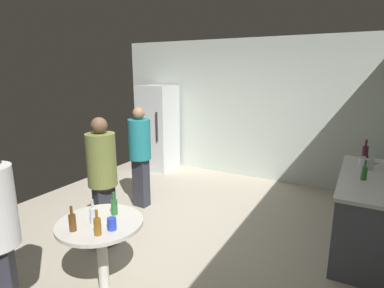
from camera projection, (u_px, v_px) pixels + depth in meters
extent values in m
cube|color=#B2A893|center=(170.00, 232.00, 4.26)|extent=(5.20, 5.20, 0.10)
cube|color=beige|center=(241.00, 109.00, 6.18)|extent=(5.32, 0.06, 2.70)
cube|color=silver|center=(158.00, 128.00, 6.72)|extent=(0.70, 0.65, 1.80)
cube|color=#262628|center=(157.00, 127.00, 6.31)|extent=(0.03, 0.03, 0.60)
cube|color=#4C515B|center=(365.00, 213.00, 3.76)|extent=(0.60, 1.76, 0.86)
cube|color=silver|center=(370.00, 178.00, 3.65)|extent=(0.64, 1.80, 0.04)
cylinder|color=#B2B2B7|center=(366.00, 163.00, 3.92)|extent=(0.17, 0.17, 0.14)
sphere|color=black|center=(367.00, 156.00, 3.90)|extent=(0.04, 0.04, 0.04)
cone|color=#B2B2B7|center=(377.00, 163.00, 3.87)|extent=(0.09, 0.04, 0.06)
cylinder|color=#3F141E|center=(365.00, 154.00, 4.19)|extent=(0.08, 0.08, 0.22)
cylinder|color=#3F141E|center=(366.00, 143.00, 4.15)|extent=(0.03, 0.03, 0.09)
cylinder|color=#26662D|center=(364.00, 173.00, 3.52)|extent=(0.06, 0.06, 0.15)
cylinder|color=#26662D|center=(365.00, 164.00, 3.49)|extent=(0.02, 0.02, 0.08)
cylinder|color=beige|center=(103.00, 258.00, 3.00)|extent=(0.10, 0.10, 0.70)
cylinder|color=beige|center=(100.00, 223.00, 2.91)|extent=(0.80, 0.80, 0.03)
cylinder|color=#8C5919|center=(98.00, 227.00, 2.66)|extent=(0.06, 0.06, 0.15)
cylinder|color=#8C5919|center=(97.00, 214.00, 2.63)|extent=(0.02, 0.02, 0.08)
cylinder|color=#593314|center=(72.00, 223.00, 2.73)|extent=(0.06, 0.06, 0.15)
cylinder|color=#593314|center=(71.00, 211.00, 2.70)|extent=(0.02, 0.02, 0.08)
cylinder|color=#26662D|center=(114.00, 207.00, 3.04)|extent=(0.06, 0.06, 0.15)
cylinder|color=#26662D|center=(114.00, 196.00, 3.01)|extent=(0.02, 0.02, 0.08)
cylinder|color=silver|center=(93.00, 215.00, 2.87)|extent=(0.06, 0.06, 0.15)
cylinder|color=silver|center=(92.00, 204.00, 2.84)|extent=(0.02, 0.02, 0.08)
cylinder|color=blue|center=(112.00, 224.00, 2.75)|extent=(0.08, 0.08, 0.11)
cube|color=#2D2D38|center=(105.00, 216.00, 3.79)|extent=(0.23, 0.26, 0.79)
cylinder|color=olive|center=(101.00, 160.00, 3.62)|extent=(0.43, 0.43, 0.62)
sphere|color=brown|center=(99.00, 125.00, 3.53)|extent=(0.19, 0.19, 0.19)
cube|color=#2D2D38|center=(141.00, 182.00, 4.92)|extent=(0.23, 0.18, 0.78)
cylinder|color=#1E727A|center=(139.00, 139.00, 4.76)|extent=(0.35, 0.35, 0.61)
sphere|color=#8C6647|center=(138.00, 113.00, 4.66)|extent=(0.18, 0.18, 0.18)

